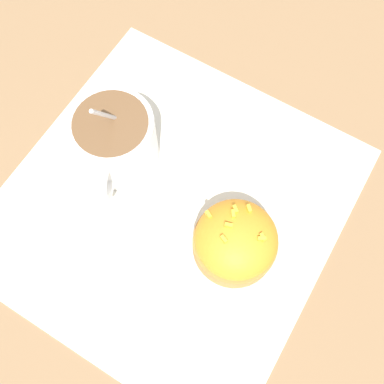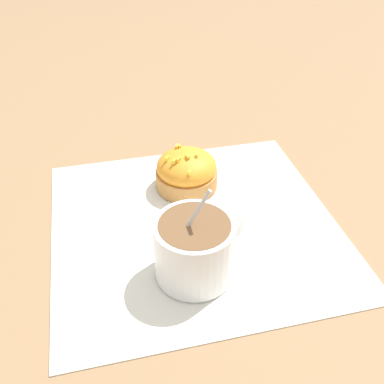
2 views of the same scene
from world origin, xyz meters
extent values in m
plane|color=#93704C|center=(0.00, 0.00, 0.00)|extent=(3.00, 3.00, 0.00)
cube|color=white|center=(0.00, 0.00, 0.00)|extent=(0.35, 0.36, 0.00)
cylinder|color=white|center=(-0.08, 0.01, 0.04)|extent=(0.08, 0.08, 0.07)
cylinder|color=brown|center=(-0.08, 0.01, 0.06)|extent=(0.07, 0.07, 0.01)
torus|color=white|center=(-0.05, -0.03, 0.04)|extent=(0.03, 0.04, 0.04)
ellipsoid|color=silver|center=(-0.08, -0.01, 0.01)|extent=(0.02, 0.02, 0.01)
cylinder|color=silver|center=(-0.08, 0.02, 0.06)|extent=(0.01, 0.05, 0.10)
cylinder|color=#C18442|center=(0.08, 0.00, 0.01)|extent=(0.08, 0.08, 0.02)
ellipsoid|color=orange|center=(0.08, 0.00, 0.03)|extent=(0.08, 0.08, 0.04)
cube|color=yellow|center=(0.10, 0.01, 0.05)|extent=(0.01, 0.01, 0.00)
cube|color=yellow|center=(0.04, 0.00, 0.05)|extent=(0.01, 0.01, 0.00)
cube|color=yellow|center=(0.07, 0.00, 0.05)|extent=(0.01, 0.01, 0.00)
cube|color=yellow|center=(0.07, 0.02, 0.05)|extent=(0.01, 0.01, 0.00)
cube|color=yellow|center=(0.06, 0.01, 0.05)|extent=(0.01, 0.01, 0.00)
cube|color=yellow|center=(0.07, -0.01, 0.05)|extent=(0.01, 0.01, 0.00)
cube|color=yellow|center=(0.10, 0.01, 0.05)|extent=(0.01, 0.01, 0.00)
cube|color=yellow|center=(0.06, 0.02, 0.05)|extent=(0.01, 0.01, 0.00)
camera|label=1|loc=(0.11, -0.11, 0.43)|focal=42.00mm
camera|label=2|loc=(-0.40, 0.06, 0.35)|focal=42.00mm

